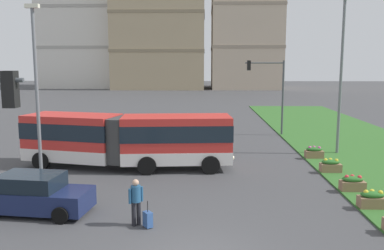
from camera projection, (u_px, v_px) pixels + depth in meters
The scene contains 13 objects.
articulated_bus at pixel (127, 139), 23.15m from camera, with size 12.05×3.83×3.00m.
car_silver_hatch at pixel (128, 127), 33.34m from camera, with size 4.40×2.03×1.58m.
car_navy_sedan at pixel (34, 194), 16.18m from camera, with size 4.58×2.42×1.58m.
pedestrian_crossing at pixel (136, 199), 14.88m from camera, with size 0.49×0.38×1.74m.
rolling_suitcase at pixel (148, 219), 14.77m from camera, with size 0.41×0.43×0.97m.
flower_planter_1 at pixel (372, 199), 16.63m from camera, with size 1.10×0.56×0.74m.
flower_planter_2 at pixel (353, 183), 18.85m from camera, with size 1.10×0.56×0.74m.
flower_planter_3 at pixel (331, 165), 22.13m from camera, with size 1.10×0.56×0.74m.
flower_planter_4 at pixel (314, 152), 25.44m from camera, with size 1.10×0.56×0.74m.
traffic_light_far_right at pixel (271, 85), 33.47m from camera, with size 3.20×0.28×6.14m.
streetlight_left at pixel (36, 83), 21.17m from camera, with size 0.70×0.28×8.85m.
streetlight_median at pixel (341, 70), 26.14m from camera, with size 0.70×0.28×10.04m.
apartment_tower_west at pixel (85, 12), 103.50m from camera, with size 19.05×20.09×37.44m.
Camera 1 is at (0.18, -11.76, 5.87)m, focal length 38.31 mm.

